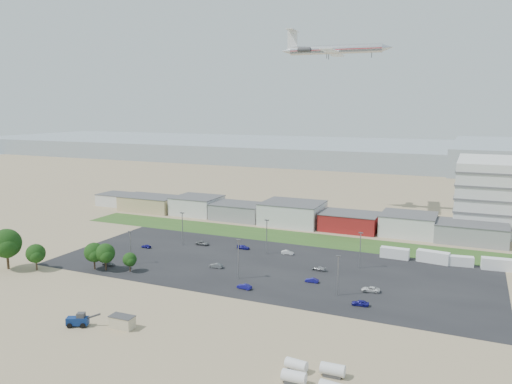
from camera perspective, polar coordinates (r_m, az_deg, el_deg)
The scene contains 37 objects.
ground at distance 124.37m, azimuth -4.38°, elevation -10.78°, with size 700.00×700.00×0.00m, color #857054.
parking_lot at distance 139.44m, azimuth 1.37°, elevation -8.46°, with size 120.00×50.00×0.01m, color black.
grass_strip at distance 169.83m, azimuth 3.94°, elevation -5.16°, with size 160.00×16.00×0.02m, color #2D521E.
hills_backdrop at distance 419.70m, azimuth 21.59°, elevation 3.65°, with size 700.00×200.00×9.00m, color gray, non-canonical shape.
building_row at distance 192.15m, azimuth 1.10°, elevation -2.17°, with size 170.00×20.00×8.00m, color silver, non-canonical shape.
portable_shed at distance 105.75m, azimuth -15.05°, elevation -14.14°, with size 5.04×2.62×2.54m, color #BEB18F, non-canonical shape.
telehandler at distance 109.00m, azimuth -19.73°, elevation -13.56°, with size 6.81×2.27×2.84m, color navy, non-canonical shape.
storage_tank_nw at distance 87.96m, azimuth 4.62°, elevation -19.07°, with size 3.69×1.85×2.22m, color silver, non-canonical shape.
storage_tank_ne at distance 87.09m, azimuth 8.75°, elevation -19.41°, with size 3.98×1.99×2.39m, color silver, non-canonical shape.
storage_tank_sw at distance 84.56m, azimuth 4.36°, elevation -20.29°, with size 3.89×1.95×2.33m, color silver, non-canonical shape.
box_trailer_a at distance 151.56m, azimuth 15.57°, elevation -6.74°, with size 8.10×2.53×3.04m, color silver, non-canonical shape.
box_trailer_b at distance 150.59m, azimuth 19.57°, elevation -7.01°, with size 8.74×2.73×3.28m, color silver, non-canonical shape.
box_trailer_c at distance 150.38m, azimuth 22.24°, elevation -7.30°, with size 7.27×2.27×2.73m, color silver, non-canonical shape.
box_trailer_d at distance 150.75m, azimuth 25.96°, elevation -7.43°, with size 8.49×2.65×3.18m, color silver, non-canonical shape.
tree_far_left at distance 151.05m, azimuth -26.61°, elevation -5.59°, with size 8.41×8.41×12.61m, color black, non-canonical shape.
tree_left at distance 147.41m, azimuth -23.86°, elevation -6.65°, with size 5.44×5.44×8.16m, color black, non-canonical shape.
tree_mid at distance 142.46m, azimuth -18.03°, elevation -6.79°, with size 5.59×5.59×8.39m, color black, non-canonical shape.
tree_right at distance 140.75m, azimuth -16.85°, elevation -6.93°, with size 5.59×5.59×8.38m, color black, non-canonical shape.
tree_near at distance 138.22m, azimuth -14.23°, elevation -7.64°, with size 3.96×3.96×5.94m, color black, non-canonical shape.
lightpole_front_l at distance 144.25m, azimuth -14.14°, elevation -6.19°, with size 1.11×0.46×9.39m, color slate, non-canonical shape.
lightpole_front_m at distance 128.31m, azimuth -2.02°, elevation -7.68°, with size 1.21×0.50×10.27m, color slate, non-canonical shape.
lightpole_front_r at distance 118.80m, azimuth 9.35°, elevation -9.42°, with size 1.13×0.47×9.59m, color slate, non-canonical shape.
lightpole_back_l at distance 160.59m, azimuth -8.39°, elevation -4.18°, with size 1.24×0.52×10.53m, color slate, non-canonical shape.
lightpole_back_m at distance 149.34m, azimuth 1.23°, elevation -5.15°, with size 1.23×0.51×10.43m, color slate, non-canonical shape.
lightpole_back_r at distance 139.26m, azimuth 11.82°, elevation -6.55°, with size 1.18×0.49×9.99m, color slate, non-canonical shape.
airliner at distance 206.74m, azimuth 9.07°, elevation 15.80°, with size 44.20×30.14×13.06m, color silver, non-canonical shape.
parked_car_0 at distance 123.90m, azimuth 12.95°, elevation -10.79°, with size 1.99×4.31×1.20m, color silver.
parked_car_1 at distance 127.69m, azimuth 6.41°, elevation -9.99°, with size 1.18×3.40×1.12m, color navy.
parked_car_2 at distance 115.31m, azimuth 11.83°, elevation -12.30°, with size 1.53×3.81×1.30m, color navy.
parked_car_4 at distance 138.21m, azimuth -4.59°, elevation -8.39°, with size 1.34×3.85×1.27m, color #595B5E.
parked_car_5 at distance 160.36m, azimuth -12.44°, elevation -6.06°, with size 1.31×3.26×1.11m, color navy.
parked_car_6 at distance 155.47m, azimuth -1.46°, elevation -6.32°, with size 1.65×4.07×1.18m, color navy.
parked_car_9 at distance 160.76m, azimuth -6.14°, elevation -5.83°, with size 2.00×4.33×1.20m, color #595B5E.
parked_car_10 at distance 145.55m, azimuth -16.50°, elevation -7.86°, with size 1.55×3.81×1.11m, color #595B5E.
parked_car_11 at distance 150.21m, azimuth 3.62°, elevation -6.91°, with size 1.27×3.66×1.20m, color silver.
parked_car_12 at distance 136.65m, azimuth 7.19°, elevation -8.68°, with size 1.52×3.74×1.09m, color #A5A5AA.
parked_car_13 at distance 122.65m, azimuth -1.35°, elevation -10.74°, with size 1.30×3.73×1.23m, color navy.
Camera 1 is at (55.33, -102.62, 43.32)m, focal length 35.00 mm.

